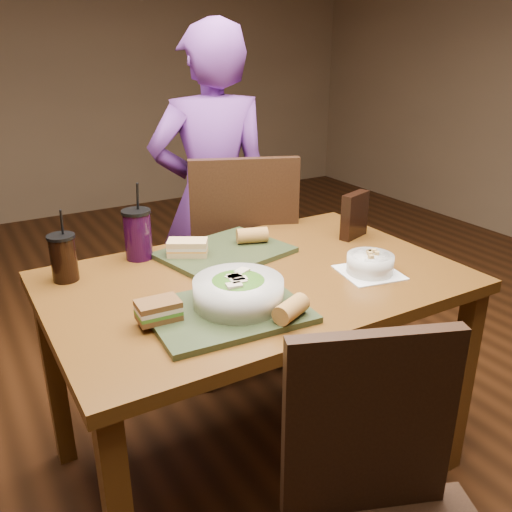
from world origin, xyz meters
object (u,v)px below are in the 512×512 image
(dining_table, at_px, (256,301))
(salad_bowl, at_px, (238,290))
(diner, at_px, (213,200))
(tray_far, at_px, (225,253))
(soup_bowl, at_px, (370,263))
(cup_berry, at_px, (138,234))
(cup_cola, at_px, (64,258))
(chip_bag, at_px, (355,215))
(tray_near, at_px, (227,312))
(chair_far, at_px, (233,257))
(sandwich_far, at_px, (188,248))
(baguette_near, at_px, (291,309))
(sandwich_near, at_px, (158,310))
(chair_near, at_px, (393,512))
(baguette_far, at_px, (252,235))

(dining_table, xyz_separation_m, salad_bowl, (-0.16, -0.17, 0.15))
(diner, distance_m, tray_far, 0.64)
(soup_bowl, distance_m, cup_berry, 0.79)
(diner, bearing_deg, dining_table, 86.68)
(dining_table, height_order, cup_cola, cup_cola)
(cup_cola, bearing_deg, soup_bowl, -27.46)
(chip_bag, bearing_deg, tray_near, -174.65)
(chair_far, distance_m, sandwich_far, 0.54)
(sandwich_far, xyz_separation_m, cup_berry, (-0.14, 0.10, 0.04))
(tray_near, height_order, baguette_near, baguette_near)
(tray_far, bearing_deg, sandwich_near, -136.87)
(chair_far, height_order, sandwich_near, chair_far)
(dining_table, bearing_deg, cup_berry, 128.17)
(salad_bowl, height_order, sandwich_far, salad_bowl)
(diner, xyz_separation_m, tray_near, (-0.45, -0.99, -0.01))
(chair_far, height_order, tray_near, chair_far)
(salad_bowl, height_order, sandwich_near, salad_bowl)
(diner, height_order, soup_bowl, diner)
(tray_far, relative_size, chip_bag, 2.42)
(chair_far, bearing_deg, chair_near, -103.69)
(sandwich_near, distance_m, baguette_far, 0.63)
(diner, distance_m, tray_near, 1.08)
(salad_bowl, height_order, baguette_near, salad_bowl)
(chair_near, xyz_separation_m, baguette_near, (0.02, 0.44, 0.30))
(baguette_near, distance_m, cup_berry, 0.69)
(tray_near, relative_size, sandwich_far, 2.75)
(sandwich_far, bearing_deg, baguette_far, -1.71)
(dining_table, relative_size, tray_far, 3.10)
(tray_near, height_order, chip_bag, chip_bag)
(tray_near, bearing_deg, tray_far, 63.23)
(sandwich_near, xyz_separation_m, sandwich_far, (0.25, 0.39, 0.00))
(baguette_far, distance_m, cup_berry, 0.41)
(sandwich_far, distance_m, cup_berry, 0.18)
(baguette_near, relative_size, chip_bag, 0.62)
(chair_near, distance_m, soup_bowl, 0.78)
(tray_far, xyz_separation_m, salad_bowl, (-0.16, -0.39, 0.05))
(dining_table, relative_size, salad_bowl, 5.16)
(salad_bowl, bearing_deg, sandwich_near, 172.29)
(baguette_far, relative_size, chip_bag, 0.64)
(chair_far, bearing_deg, tray_near, -119.18)
(tray_near, xyz_separation_m, baguette_far, (0.32, 0.42, 0.04))
(tray_near, height_order, sandwich_far, sandwich_far)
(tray_far, relative_size, baguette_near, 3.93)
(sandwich_near, xyz_separation_m, cup_berry, (0.12, 0.49, 0.04))
(diner, bearing_deg, baguette_near, 87.45)
(salad_bowl, relative_size, cup_berry, 0.94)
(soup_bowl, height_order, baguette_near, soup_bowl)
(tray_near, relative_size, sandwich_near, 3.61)
(baguette_far, bearing_deg, diner, 77.82)
(baguette_near, distance_m, cup_cola, 0.75)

